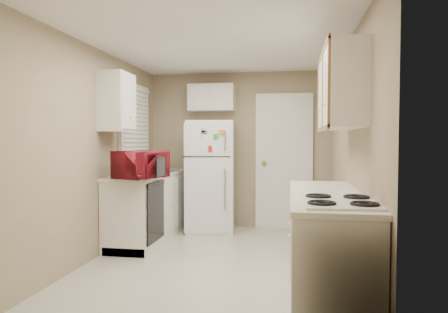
# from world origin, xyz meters

# --- Properties ---
(floor) EXTENTS (3.80, 3.80, 0.00)m
(floor) POSITION_xyz_m (0.00, 0.00, 0.00)
(floor) COLOR beige
(floor) RESTS_ON ground
(ceiling) EXTENTS (3.80, 3.80, 0.00)m
(ceiling) POSITION_xyz_m (0.00, 0.00, 2.40)
(ceiling) COLOR white
(ceiling) RESTS_ON floor
(wall_left) EXTENTS (3.80, 3.80, 0.00)m
(wall_left) POSITION_xyz_m (-1.40, 0.00, 1.20)
(wall_left) COLOR gray
(wall_left) RESTS_ON floor
(wall_right) EXTENTS (3.80, 3.80, 0.00)m
(wall_right) POSITION_xyz_m (1.40, 0.00, 1.20)
(wall_right) COLOR gray
(wall_right) RESTS_ON floor
(wall_back) EXTENTS (2.80, 2.80, 0.00)m
(wall_back) POSITION_xyz_m (0.00, 1.90, 1.20)
(wall_back) COLOR gray
(wall_back) RESTS_ON floor
(wall_front) EXTENTS (2.80, 2.80, 0.00)m
(wall_front) POSITION_xyz_m (0.00, -1.90, 1.20)
(wall_front) COLOR gray
(wall_front) RESTS_ON floor
(left_counter) EXTENTS (0.60, 1.80, 0.90)m
(left_counter) POSITION_xyz_m (-1.10, 0.90, 0.45)
(left_counter) COLOR silver
(left_counter) RESTS_ON floor
(dishwasher) EXTENTS (0.03, 0.58, 0.72)m
(dishwasher) POSITION_xyz_m (-0.81, 0.30, 0.49)
(dishwasher) COLOR black
(dishwasher) RESTS_ON floor
(sink) EXTENTS (0.54, 0.74, 0.16)m
(sink) POSITION_xyz_m (-1.10, 1.05, 0.86)
(sink) COLOR gray
(sink) RESTS_ON left_counter
(microwave) EXTENTS (0.66, 0.50, 0.39)m
(microwave) POSITION_xyz_m (-0.92, 0.14, 1.05)
(microwave) COLOR maroon
(microwave) RESTS_ON left_counter
(soap_bottle) EXTENTS (0.10, 0.10, 0.18)m
(soap_bottle) POSITION_xyz_m (-1.15, 1.38, 1.00)
(soap_bottle) COLOR silver
(soap_bottle) RESTS_ON left_counter
(window_blinds) EXTENTS (0.10, 0.98, 1.08)m
(window_blinds) POSITION_xyz_m (-1.36, 1.05, 1.60)
(window_blinds) COLOR silver
(window_blinds) RESTS_ON wall_left
(upper_cabinet_left) EXTENTS (0.30, 0.45, 0.70)m
(upper_cabinet_left) POSITION_xyz_m (-1.25, 0.22, 1.80)
(upper_cabinet_left) COLOR silver
(upper_cabinet_left) RESTS_ON wall_left
(refrigerator) EXTENTS (0.74, 0.72, 1.63)m
(refrigerator) POSITION_xyz_m (-0.36, 1.49, 0.82)
(refrigerator) COLOR silver
(refrigerator) RESTS_ON floor
(cabinet_over_fridge) EXTENTS (0.70, 0.30, 0.40)m
(cabinet_over_fridge) POSITION_xyz_m (-0.40, 1.75, 2.00)
(cabinet_over_fridge) COLOR silver
(cabinet_over_fridge) RESTS_ON wall_back
(interior_door) EXTENTS (0.86, 0.06, 2.08)m
(interior_door) POSITION_xyz_m (0.70, 1.86, 1.02)
(interior_door) COLOR silver
(interior_door) RESTS_ON floor
(right_counter) EXTENTS (0.60, 2.00, 0.90)m
(right_counter) POSITION_xyz_m (1.10, -0.80, 0.45)
(right_counter) COLOR silver
(right_counter) RESTS_ON floor
(stove) EXTENTS (0.61, 0.73, 0.84)m
(stove) POSITION_xyz_m (1.15, -1.35, 0.42)
(stove) COLOR silver
(stove) RESTS_ON floor
(upper_cabinet_right) EXTENTS (0.30, 1.20, 0.70)m
(upper_cabinet_right) POSITION_xyz_m (1.25, -0.50, 1.80)
(upper_cabinet_right) COLOR silver
(upper_cabinet_right) RESTS_ON wall_right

